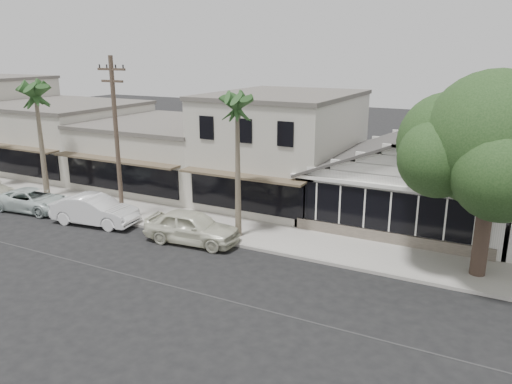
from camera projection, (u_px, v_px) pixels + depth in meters
The scene contains 13 objects.
ground at pixel (208, 296), 19.46m from camera, with size 140.00×140.00×0.00m, color black.
sidewalk_north at pixel (155, 215), 28.75m from camera, with size 90.00×3.50×0.15m, color #9E9991.
corner_shop at pixel (408, 176), 27.18m from camera, with size 10.40×8.60×5.10m.
row_building_near at pixel (283, 149), 31.43m from camera, with size 8.00×10.00×6.50m, color beige.
row_building_midnear at pixel (168, 154), 35.74m from camera, with size 10.00×10.00×4.20m, color #B1AC9F.
row_building_midfar at pixel (63, 137), 40.28m from camera, with size 11.00×10.00×5.00m, color beige.
utility_pole at pixel (117, 137), 26.59m from camera, with size 1.80×0.24×9.00m.
car_0 at pixel (192, 227), 24.66m from camera, with size 1.94×4.83×1.65m, color beige.
car_1 at pixel (95, 210), 27.31m from camera, with size 1.71×4.89×1.61m, color white.
car_2 at pixel (34, 200), 29.64m from camera, with size 2.18×4.73×1.32m, color silver.
shade_tree at pixel (492, 144), 19.77m from camera, with size 7.75×7.01×8.60m.
palm_east at pixel (237, 108), 23.62m from camera, with size 2.94×2.94×7.69m.
palm_mid at pixel (35, 93), 30.52m from camera, with size 3.31×3.31×7.85m.
Camera 1 is at (9.77, -14.78, 9.20)m, focal length 35.00 mm.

